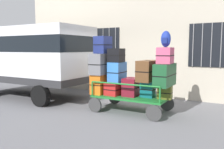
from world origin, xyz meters
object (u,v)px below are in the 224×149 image
object	(u,v)px
suitcase_left_top	(103,45)
backpack	(166,39)
suitcase_midleft_middle	(117,72)
suitcase_midleft_top	(116,55)
suitcase_midright_middle	(148,71)
luggage_cart	(131,98)
suitcase_midleft_bottom	(116,88)
suitcase_right_bottom	(165,92)
suitcase_left_bottom	(103,83)
suitcase_right_top	(165,55)
suitcase_center_bottom	(131,87)
suitcase_left_middle	(102,64)
suitcase_midright_bottom	(148,89)
van	(30,55)
suitcase_right_middle	(165,75)

from	to	relation	value
suitcase_left_top	backpack	bearing A→B (deg)	0.54
suitcase_midleft_middle	suitcase_midleft_top	distance (m)	0.52
suitcase_left_top	suitcase_midright_middle	size ratio (longest dim) A/B	0.61
luggage_cart	suitcase_left_top	xyz separation A→B (m)	(-1.00, 0.01, 1.60)
suitcase_midleft_bottom	suitcase_midleft_top	xyz separation A→B (m)	(-0.00, -0.02, 1.02)
suitcase_right_bottom	suitcase_midright_middle	bearing A→B (deg)	-176.49
suitcase_left_bottom	suitcase_right_top	size ratio (longest dim) A/B	1.53
suitcase_left_bottom	suitcase_midright_middle	distance (m)	1.58
suitcase_left_bottom	suitcase_center_bottom	world-z (taller)	suitcase_left_bottom
suitcase_left_middle	suitcase_midright_bottom	size ratio (longest dim) A/B	2.17
suitcase_left_middle	backpack	world-z (taller)	backpack
suitcase_left_middle	backpack	bearing A→B (deg)	1.72
van	suitcase_midleft_middle	size ratio (longest dim) A/B	7.70
suitcase_left_middle	suitcase_midright_bottom	xyz separation A→B (m)	(1.51, 0.05, -0.69)
luggage_cart	suitcase_left_bottom	world-z (taller)	suitcase_left_bottom
suitcase_left_middle	suitcase_midleft_middle	distance (m)	0.56
suitcase_midleft_bottom	van	bearing A→B (deg)	177.46
suitcase_midleft_bottom	suitcase_right_top	world-z (taller)	suitcase_right_top
suitcase_midleft_bottom	suitcase_right_bottom	distance (m)	1.51
suitcase_right_bottom	luggage_cart	bearing A→B (deg)	-178.66
suitcase_midleft_top	backpack	xyz separation A→B (m)	(1.49, 0.06, 0.46)
suitcase_midleft_middle	suitcase_right_top	xyz separation A→B (m)	(1.51, -0.04, 0.53)
suitcase_midleft_bottom	suitcase_right_middle	bearing A→B (deg)	0.33
suitcase_right_bottom	backpack	distance (m)	1.47
suitcase_left_top	suitcase_right_top	world-z (taller)	suitcase_left_top
suitcase_right_middle	backpack	xyz separation A→B (m)	(-0.01, 0.04, 0.98)
suitcase_center_bottom	suitcase_right_top	world-z (taller)	suitcase_right_top
suitcase_midleft_middle	suitcase_midleft_bottom	bearing A→B (deg)	-90.00
suitcase_right_top	backpack	distance (m)	0.44
suitcase_midright_middle	suitcase_right_middle	size ratio (longest dim) A/B	0.87
suitcase_left_middle	suitcase_right_middle	size ratio (longest dim) A/B	1.02
suitcase_midright_bottom	suitcase_midright_middle	distance (m)	0.54
suitcase_left_middle	suitcase_midright_bottom	world-z (taller)	suitcase_left_middle
luggage_cart	suitcase_midright_bottom	distance (m)	0.60
suitcase_right_bottom	suitcase_right_top	bearing A→B (deg)	-90.00
luggage_cart	suitcase_right_top	world-z (taller)	suitcase_right_top
suitcase_midleft_bottom	suitcase_midleft_middle	bearing A→B (deg)	90.00
suitcase_midleft_middle	backpack	bearing A→B (deg)	0.08
luggage_cart	suitcase_midleft_top	bearing A→B (deg)	-176.10
suitcase_left_middle	suitcase_left_top	xyz separation A→B (m)	(0.00, 0.04, 0.59)
suitcase_midleft_top	van	bearing A→B (deg)	177.22
suitcase_midright_bottom	suitcase_midright_middle	xyz separation A→B (m)	(-0.00, -0.03, 0.54)
suitcase_right_middle	backpack	world-z (taller)	backpack
suitcase_midright_middle	suitcase_midleft_bottom	bearing A→B (deg)	-179.41
backpack	luggage_cart	bearing A→B (deg)	-178.33
van	suitcase_midleft_bottom	world-z (taller)	van
suitcase_midleft_middle	suitcase_midright_bottom	world-z (taller)	suitcase_midleft_middle
van	suitcase_midleft_bottom	distance (m)	4.03
backpack	suitcase_right_middle	bearing A→B (deg)	-73.39
suitcase_midright_middle	suitcase_right_top	xyz separation A→B (m)	(0.50, -0.01, 0.44)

